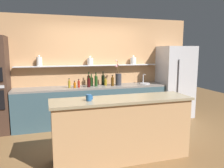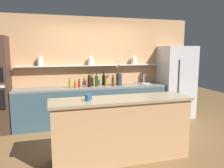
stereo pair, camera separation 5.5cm
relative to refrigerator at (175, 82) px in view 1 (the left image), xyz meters
name	(u,v)px [view 1 (the left image)]	position (x,y,z in m)	size (l,w,h in m)	color
ground_plane	(110,142)	(-2.18, -1.20, -0.94)	(12.00, 12.00, 0.00)	brown
back_wall_unit	(93,69)	(-2.18, 0.40, 0.36)	(5.20, 0.28, 2.60)	tan
back_counter_unit	(93,105)	(-2.26, 0.04, -0.48)	(3.63, 0.62, 0.92)	#334C56
island_counter	(122,129)	(-2.18, -1.87, -0.43)	(2.26, 0.61, 1.02)	tan
refrigerator	(175,82)	(0.00, 0.00, 0.00)	(0.85, 0.73, 1.89)	#B7B7BC
flower_vase	(118,78)	(-1.61, 0.02, 0.15)	(0.15, 0.17, 0.63)	#2D2D33
sink_fixture	(145,83)	(-0.88, 0.05, 0.00)	(0.26, 0.26, 0.25)	#B7B7BC
bottle_oil_0	(106,82)	(-1.92, 0.07, 0.06)	(0.06, 0.06, 0.21)	olive
bottle_wine_1	(103,80)	(-1.95, 0.20, 0.10)	(0.08, 0.08, 0.33)	black
bottle_spirit_2	(112,81)	(-1.78, -0.04, 0.09)	(0.07, 0.07, 0.27)	#4C2D0C
bottle_sauce_3	(75,85)	(-2.70, -0.06, 0.04)	(0.06, 0.06, 0.16)	#9E4C0A
bottle_oil_4	(69,84)	(-2.82, -0.02, 0.06)	(0.05, 0.05, 0.22)	olive
bottle_sauce_5	(79,84)	(-2.60, -0.03, 0.06)	(0.06, 0.06, 0.20)	maroon
bottle_wine_6	(89,83)	(-2.37, -0.05, 0.09)	(0.08, 0.08, 0.30)	#380C0C
bottle_wine_7	(96,81)	(-2.17, 0.02, 0.11)	(0.07, 0.07, 0.34)	#193814
bottle_wine_8	(89,80)	(-2.31, 0.21, 0.10)	(0.08, 0.08, 0.34)	#193814
bottle_wine_9	(91,81)	(-2.27, 0.10, 0.09)	(0.08, 0.08, 0.30)	#193814
coffee_mug	(89,98)	(-2.72, -1.90, 0.13)	(0.10, 0.08, 0.10)	#235184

